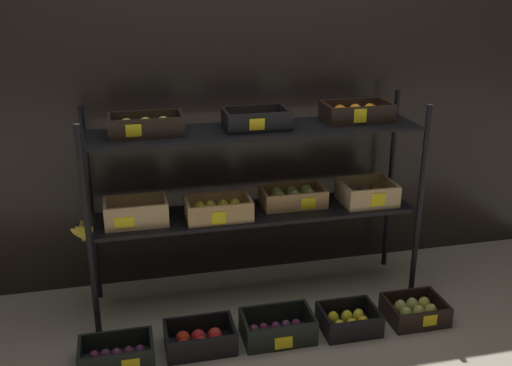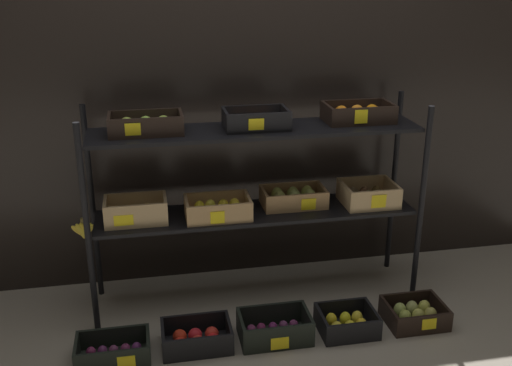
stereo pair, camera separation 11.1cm
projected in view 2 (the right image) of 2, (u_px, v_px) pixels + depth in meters
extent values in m
plane|color=gray|center=(256.00, 295.00, 3.53)|extent=(10.00, 10.00, 0.00)
cube|color=black|center=(244.00, 111.00, 3.54)|extent=(4.20, 0.12, 2.04)
cylinder|color=black|center=(88.00, 233.00, 3.00)|extent=(0.03, 0.03, 1.14)
cylinder|color=black|center=(421.00, 207.00, 3.32)|extent=(0.03, 0.03, 1.14)
cylinder|color=black|center=(92.00, 204.00, 3.35)|extent=(0.03, 0.03, 1.14)
cylinder|color=black|center=(394.00, 183.00, 3.67)|extent=(0.03, 0.03, 1.14)
cube|color=black|center=(256.00, 213.00, 3.35)|extent=(1.77, 0.35, 0.02)
cube|color=black|center=(256.00, 130.00, 3.18)|extent=(1.77, 0.35, 0.02)
cube|color=tan|center=(137.00, 220.00, 3.21)|extent=(0.33, 0.20, 0.01)
cube|color=tan|center=(136.00, 216.00, 3.10)|extent=(0.33, 0.02, 0.12)
cube|color=tan|center=(136.00, 202.00, 3.27)|extent=(0.33, 0.02, 0.12)
cube|color=tan|center=(106.00, 211.00, 3.16)|extent=(0.02, 0.17, 0.12)
cube|color=tan|center=(165.00, 207.00, 3.22)|extent=(0.02, 0.17, 0.12)
sphere|color=#E7B84D|center=(125.00, 215.00, 3.16)|extent=(0.07, 0.07, 0.07)
sphere|color=#D3C154|center=(147.00, 213.00, 3.19)|extent=(0.07, 0.07, 0.07)
sphere|color=gold|center=(126.00, 212.00, 3.21)|extent=(0.07, 0.07, 0.07)
sphere|color=gold|center=(147.00, 210.00, 3.23)|extent=(0.07, 0.07, 0.07)
cube|color=yellow|center=(124.00, 220.00, 3.09)|extent=(0.10, 0.00, 0.06)
cube|color=tan|center=(218.00, 216.00, 3.26)|extent=(0.35, 0.22, 0.01)
cube|color=tan|center=(220.00, 214.00, 3.15)|extent=(0.35, 0.02, 0.10)
cube|color=tan|center=(215.00, 200.00, 3.34)|extent=(0.35, 0.02, 0.10)
cube|color=tan|center=(187.00, 209.00, 3.21)|extent=(0.02, 0.19, 0.10)
cube|color=tan|center=(248.00, 204.00, 3.27)|extent=(0.02, 0.19, 0.10)
ellipsoid|color=yellow|center=(200.00, 212.00, 3.20)|extent=(0.06, 0.06, 0.08)
ellipsoid|color=yellow|center=(213.00, 211.00, 3.21)|extent=(0.06, 0.06, 0.08)
ellipsoid|color=yellow|center=(224.00, 210.00, 3.23)|extent=(0.06, 0.06, 0.08)
ellipsoid|color=yellow|center=(237.00, 209.00, 3.24)|extent=(0.06, 0.06, 0.08)
ellipsoid|color=yellow|center=(200.00, 208.00, 3.26)|extent=(0.06, 0.06, 0.08)
ellipsoid|color=yellow|center=(210.00, 206.00, 3.27)|extent=(0.06, 0.06, 0.08)
ellipsoid|color=yellow|center=(223.00, 206.00, 3.28)|extent=(0.06, 0.06, 0.08)
ellipsoid|color=yellow|center=(235.00, 205.00, 3.29)|extent=(0.06, 0.06, 0.08)
cube|color=yellow|center=(218.00, 218.00, 3.14)|extent=(0.08, 0.01, 0.07)
cube|color=#A87F51|center=(293.00, 204.00, 3.42)|extent=(0.36, 0.21, 0.01)
cube|color=#A87F51|center=(298.00, 202.00, 3.31)|extent=(0.36, 0.02, 0.09)
cube|color=#A87F51|center=(289.00, 190.00, 3.49)|extent=(0.36, 0.02, 0.09)
cube|color=#A87F51|center=(264.00, 198.00, 3.37)|extent=(0.02, 0.18, 0.09)
cube|color=#A87F51|center=(322.00, 194.00, 3.43)|extent=(0.02, 0.18, 0.09)
ellipsoid|color=#AAAF50|center=(280.00, 199.00, 3.36)|extent=(0.07, 0.07, 0.09)
ellipsoid|color=#A8B85F|center=(295.00, 197.00, 3.38)|extent=(0.07, 0.07, 0.09)
ellipsoid|color=#B4C15B|center=(310.00, 197.00, 3.39)|extent=(0.07, 0.07, 0.09)
ellipsoid|color=#AAB64D|center=(277.00, 195.00, 3.42)|extent=(0.07, 0.07, 0.09)
ellipsoid|color=#ADB755|center=(293.00, 194.00, 3.43)|extent=(0.07, 0.07, 0.09)
ellipsoid|color=#B6C051|center=(307.00, 193.00, 3.44)|extent=(0.07, 0.07, 0.09)
cube|color=yellow|center=(309.00, 204.00, 3.32)|extent=(0.08, 0.01, 0.07)
cube|color=tan|center=(368.00, 202.00, 3.45)|extent=(0.30, 0.26, 0.01)
cube|color=tan|center=(376.00, 200.00, 3.32)|extent=(0.30, 0.02, 0.11)
cube|color=tan|center=(361.00, 185.00, 3.54)|extent=(0.30, 0.02, 0.11)
cube|color=tan|center=(345.00, 194.00, 3.40)|extent=(0.02, 0.23, 0.11)
cube|color=tan|center=(392.00, 191.00, 3.45)|extent=(0.02, 0.23, 0.11)
ellipsoid|color=brown|center=(360.00, 201.00, 3.37)|extent=(0.05, 0.05, 0.07)
ellipsoid|color=brown|center=(371.00, 199.00, 3.38)|extent=(0.05, 0.05, 0.07)
ellipsoid|color=brown|center=(384.00, 199.00, 3.39)|extent=(0.05, 0.05, 0.07)
ellipsoid|color=brown|center=(357.00, 197.00, 3.42)|extent=(0.05, 0.05, 0.07)
ellipsoid|color=brown|center=(368.00, 196.00, 3.44)|extent=(0.05, 0.05, 0.07)
ellipsoid|color=brown|center=(380.00, 195.00, 3.45)|extent=(0.05, 0.05, 0.07)
ellipsoid|color=brown|center=(353.00, 193.00, 3.48)|extent=(0.05, 0.05, 0.07)
ellipsoid|color=brown|center=(364.00, 192.00, 3.49)|extent=(0.05, 0.05, 0.07)
ellipsoid|color=brown|center=(376.00, 191.00, 3.50)|extent=(0.05, 0.05, 0.07)
cube|color=yellow|center=(379.00, 201.00, 3.31)|extent=(0.09, 0.01, 0.08)
cube|color=black|center=(146.00, 132.00, 3.08)|extent=(0.38, 0.21, 0.01)
cube|color=black|center=(146.00, 127.00, 2.98)|extent=(0.38, 0.02, 0.09)
cube|color=black|center=(145.00, 118.00, 3.15)|extent=(0.38, 0.02, 0.09)
cube|color=black|center=(109.00, 124.00, 3.03)|extent=(0.02, 0.17, 0.09)
cube|color=black|center=(181.00, 121.00, 3.10)|extent=(0.02, 0.17, 0.09)
sphere|color=#98B332|center=(127.00, 127.00, 3.03)|extent=(0.07, 0.07, 0.07)
sphere|color=#96BD39|center=(147.00, 126.00, 3.04)|extent=(0.07, 0.07, 0.07)
sphere|color=#96C737|center=(164.00, 125.00, 3.06)|extent=(0.07, 0.07, 0.07)
sphere|color=#97B142|center=(127.00, 124.00, 3.07)|extent=(0.07, 0.07, 0.07)
sphere|color=#8FBE44|center=(146.00, 123.00, 3.09)|extent=(0.07, 0.07, 0.07)
sphere|color=#90B240|center=(163.00, 122.00, 3.11)|extent=(0.07, 0.07, 0.07)
cube|color=yellow|center=(133.00, 130.00, 2.96)|extent=(0.08, 0.01, 0.07)
cube|color=black|center=(256.00, 127.00, 3.17)|extent=(0.34, 0.21, 0.01)
cube|color=black|center=(259.00, 122.00, 3.06)|extent=(0.34, 0.02, 0.09)
cube|color=black|center=(252.00, 113.00, 3.24)|extent=(0.34, 0.02, 0.09)
cube|color=black|center=(225.00, 119.00, 3.12)|extent=(0.02, 0.18, 0.09)
cube|color=black|center=(286.00, 116.00, 3.18)|extent=(0.02, 0.18, 0.09)
sphere|color=orange|center=(241.00, 123.00, 3.12)|extent=(0.06, 0.06, 0.06)
sphere|color=orange|center=(257.00, 122.00, 3.13)|extent=(0.06, 0.06, 0.06)
sphere|color=orange|center=(272.00, 122.00, 3.14)|extent=(0.06, 0.06, 0.06)
sphere|color=orange|center=(240.00, 120.00, 3.18)|extent=(0.06, 0.06, 0.06)
sphere|color=orange|center=(255.00, 120.00, 3.18)|extent=(0.06, 0.06, 0.06)
sphere|color=orange|center=(269.00, 119.00, 3.20)|extent=(0.06, 0.06, 0.06)
cube|color=yellow|center=(256.00, 124.00, 3.05)|extent=(0.08, 0.01, 0.06)
cube|color=black|center=(358.00, 120.00, 3.32)|extent=(0.38, 0.22, 0.01)
cube|color=black|center=(365.00, 116.00, 3.20)|extent=(0.38, 0.02, 0.09)
cube|color=black|center=(352.00, 107.00, 3.39)|extent=(0.38, 0.02, 0.09)
cube|color=black|center=(327.00, 113.00, 3.27)|extent=(0.02, 0.19, 0.09)
cube|color=black|center=(389.00, 110.00, 3.33)|extent=(0.02, 0.19, 0.09)
sphere|color=orange|center=(345.00, 114.00, 3.26)|extent=(0.07, 0.07, 0.07)
sphere|color=orange|center=(360.00, 114.00, 3.28)|extent=(0.07, 0.07, 0.07)
sphere|color=orange|center=(376.00, 113.00, 3.29)|extent=(0.07, 0.07, 0.07)
sphere|color=orange|center=(341.00, 112.00, 3.31)|extent=(0.07, 0.07, 0.07)
sphere|color=orange|center=(357.00, 111.00, 3.33)|extent=(0.07, 0.07, 0.07)
sphere|color=orange|center=(372.00, 111.00, 3.34)|extent=(0.07, 0.07, 0.07)
cube|color=yellow|center=(361.00, 117.00, 3.19)|extent=(0.07, 0.01, 0.07)
cylinder|color=brown|center=(83.00, 221.00, 3.17)|extent=(0.02, 0.02, 0.02)
ellipsoid|color=yellow|center=(79.00, 231.00, 3.18)|extent=(0.09, 0.03, 0.09)
ellipsoid|color=yellow|center=(81.00, 230.00, 3.19)|extent=(0.07, 0.03, 0.10)
ellipsoid|color=yellow|center=(83.00, 230.00, 3.19)|extent=(0.05, 0.03, 0.10)
ellipsoid|color=yellow|center=(85.00, 230.00, 3.19)|extent=(0.05, 0.03, 0.10)
ellipsoid|color=yellow|center=(87.00, 231.00, 3.19)|extent=(0.08, 0.03, 0.10)
ellipsoid|color=yellow|center=(88.00, 231.00, 3.19)|extent=(0.09, 0.03, 0.09)
cube|color=black|center=(114.00, 359.00, 2.95)|extent=(0.36, 0.22, 0.01)
cube|color=black|center=(112.00, 361.00, 2.84)|extent=(0.36, 0.02, 0.11)
cube|color=black|center=(114.00, 337.00, 3.03)|extent=(0.36, 0.02, 0.11)
cube|color=black|center=(77.00, 353.00, 2.90)|extent=(0.02, 0.18, 0.11)
cube|color=black|center=(148.00, 345.00, 2.96)|extent=(0.02, 0.18, 0.11)
sphere|color=#6A1B5A|center=(89.00, 361.00, 2.89)|extent=(0.05, 0.05, 0.05)
sphere|color=#562446|center=(102.00, 359.00, 2.90)|extent=(0.05, 0.05, 0.05)
sphere|color=#692F5A|center=(113.00, 357.00, 2.91)|extent=(0.05, 0.05, 0.05)
sphere|color=#591855|center=(126.00, 356.00, 2.93)|extent=(0.05, 0.05, 0.05)
sphere|color=#552B47|center=(137.00, 355.00, 2.93)|extent=(0.05, 0.05, 0.05)
sphere|color=#6D2249|center=(91.00, 352.00, 2.96)|extent=(0.05, 0.05, 0.05)
sphere|color=#582654|center=(102.00, 350.00, 2.97)|extent=(0.05, 0.05, 0.05)
sphere|color=#642F52|center=(113.00, 350.00, 2.97)|extent=(0.05, 0.05, 0.05)
sphere|color=#65254A|center=(125.00, 348.00, 2.98)|extent=(0.05, 0.05, 0.05)
sphere|color=#5A255A|center=(137.00, 347.00, 2.99)|extent=(0.05, 0.05, 0.05)
cube|color=yellow|center=(126.00, 363.00, 2.85)|extent=(0.08, 0.01, 0.07)
cube|color=black|center=(197.00, 345.00, 3.06)|extent=(0.35, 0.23, 0.01)
cube|color=black|center=(199.00, 348.00, 2.94)|extent=(0.35, 0.02, 0.11)
cube|color=black|center=(195.00, 323.00, 3.13)|extent=(0.35, 0.02, 0.11)
cube|color=black|center=(163.00, 339.00, 3.01)|extent=(0.02, 0.20, 0.11)
cube|color=black|center=(229.00, 331.00, 3.07)|extent=(0.02, 0.20, 0.11)
sphere|color=red|center=(180.00, 344.00, 2.99)|extent=(0.07, 0.07, 0.07)
sphere|color=red|center=(198.00, 342.00, 3.01)|extent=(0.07, 0.07, 0.07)
sphere|color=red|center=(213.00, 340.00, 3.03)|extent=(0.07, 0.07, 0.07)
sphere|color=red|center=(180.00, 336.00, 3.06)|extent=(0.07, 0.07, 0.07)
sphere|color=red|center=(195.00, 335.00, 3.07)|extent=(0.07, 0.07, 0.07)
sphere|color=red|center=(212.00, 334.00, 3.08)|extent=(0.07, 0.07, 0.07)
cube|color=black|center=(275.00, 337.00, 3.12)|extent=(0.37, 0.24, 0.01)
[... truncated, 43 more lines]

